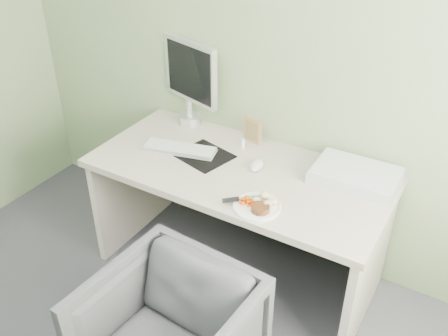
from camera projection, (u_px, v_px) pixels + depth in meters
The scene contains 14 objects.
wall_back at pixel (276, 35), 2.59m from camera, with size 3.50×3.50×0.00m, color gray.
desk at pixel (238, 196), 2.75m from camera, with size 1.60×0.75×0.73m.
plate at pixel (257, 207), 2.35m from camera, with size 0.23×0.23×0.01m, color white.
steak at pixel (260, 208), 2.31m from camera, with size 0.09×0.09×0.03m, color black.
potato_pile at pixel (266, 198), 2.36m from camera, with size 0.09×0.07×0.05m, color tan.
carrot_heap at pixel (247, 201), 2.35m from camera, with size 0.06×0.05×0.04m, color #E54804.
steak_knife at pixel (238, 199), 2.37m from camera, with size 0.17×0.16×0.02m.
mousepad at pixel (204, 156), 2.76m from camera, with size 0.28×0.25×0.00m, color black.
keyboard at pixel (180, 148), 2.80m from camera, with size 0.40×0.12×0.02m, color white.
computer_mouse at pixel (257, 165), 2.64m from camera, with size 0.07×0.12×0.04m, color white.
photo_frame at pixel (252, 130), 2.85m from camera, with size 0.12×0.01×0.15m, color #A4854C.
eyedrop_bottle at pixel (243, 143), 2.81m from camera, with size 0.02×0.02×0.07m.
scanner at pixel (356, 176), 2.53m from camera, with size 0.43×0.28×0.07m, color #B3B5BB.
monitor at pixel (190, 78), 2.94m from camera, with size 0.43×0.17×0.52m.
Camera 1 is at (1.07, -0.33, 2.16)m, focal length 40.00 mm.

